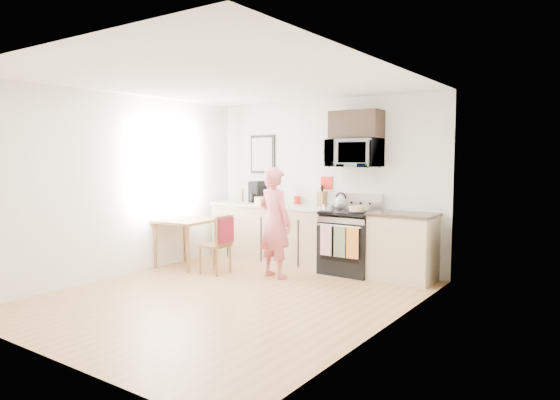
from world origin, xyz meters
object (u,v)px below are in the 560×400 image
Objects in this scene: microwave at (354,153)px; cake at (357,209)px; person at (275,223)px; chair at (222,237)px; range at (350,244)px; dining_table at (186,225)px.

microwave reaches higher than cake.
microwave is 0.48× the size of person.
microwave is 2.89× the size of cake.
person is 1.18m from cake.
chair is 1.99m from cake.
cake is (0.16, -0.12, 0.53)m from range.
person is 5.95× the size of cake.
dining_table is at bearing -154.58° from range.
range is 0.57m from cake.
chair is 3.28× the size of cake.
chair is (-1.48, -1.25, -1.20)m from microwave.
range is 0.74× the size of person.
dining_table is at bearing -152.48° from microwave.
person is (-0.76, -0.84, 0.35)m from range.
range is 1.46× the size of dining_table.
range is at bearing 143.58° from cake.
chair is (-1.48, -1.15, 0.12)m from range.
person is 1.98× the size of dining_table.
person is (-0.76, -0.94, -0.98)m from microwave.
person is 1.54m from dining_table.
cake is at bearing 29.44° from chair.
range is 1.53× the size of microwave.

